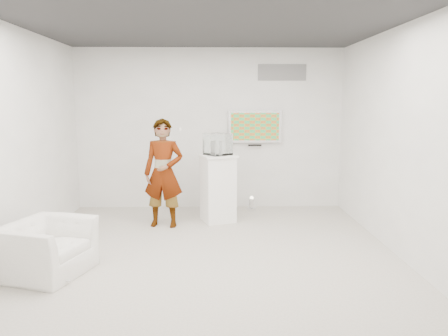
# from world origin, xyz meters

# --- Properties ---
(room) EXTENTS (5.01, 5.01, 3.00)m
(room) POSITION_xyz_m (0.00, 0.00, 1.50)
(room) COLOR beige
(room) RESTS_ON ground
(tv) EXTENTS (1.00, 0.08, 0.60)m
(tv) POSITION_xyz_m (0.85, 2.45, 1.55)
(tv) COLOR silver
(tv) RESTS_ON room
(logo_decal) EXTENTS (0.90, 0.02, 0.30)m
(logo_decal) POSITION_xyz_m (1.35, 2.49, 2.55)
(logo_decal) COLOR slate
(logo_decal) RESTS_ON room
(person) EXTENTS (0.69, 0.50, 1.75)m
(person) POSITION_xyz_m (-0.73, 1.20, 0.88)
(person) COLOR white
(person) RESTS_ON room
(armchair) EXTENTS (1.09, 1.17, 0.63)m
(armchair) POSITION_xyz_m (-1.90, -0.77, 0.31)
(armchair) COLOR white
(armchair) RESTS_ON room
(pedestal) EXTENTS (0.70, 0.70, 1.13)m
(pedestal) POSITION_xyz_m (0.14, 1.49, 0.57)
(pedestal) COLOR white
(pedestal) RESTS_ON room
(floor_uplight) EXTENTS (0.17, 0.17, 0.25)m
(floor_uplight) POSITION_xyz_m (0.78, 2.19, 0.13)
(floor_uplight) COLOR white
(floor_uplight) RESTS_ON room
(vitrine) EXTENTS (0.50, 0.50, 0.36)m
(vitrine) POSITION_xyz_m (0.14, 1.49, 1.31)
(vitrine) COLOR white
(vitrine) RESTS_ON pedestal
(console) EXTENTS (0.10, 0.18, 0.24)m
(console) POSITION_xyz_m (0.14, 1.49, 1.26)
(console) COLOR white
(console) RESTS_ON pedestal
(wii_remote) EXTENTS (0.06, 0.14, 0.03)m
(wii_remote) POSITION_xyz_m (-0.47, 1.32, 1.58)
(wii_remote) COLOR white
(wii_remote) RESTS_ON person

